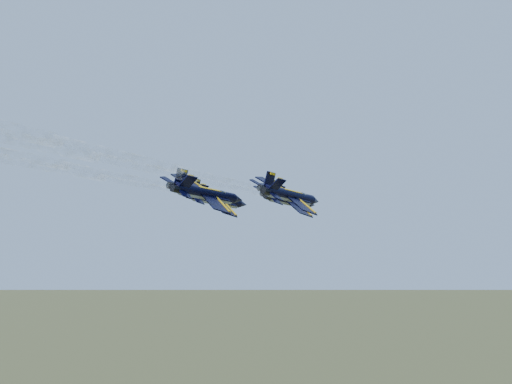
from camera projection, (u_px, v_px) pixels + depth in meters
The scene contains 6 objects.
jet_lead at pixel (289, 200), 111.67m from camera, with size 12.03×17.92×7.07m.
jet_left at pixel (217, 199), 110.09m from camera, with size 12.03×17.92×7.07m.
jet_right at pixel (291, 195), 99.01m from camera, with size 12.03×17.92×7.07m.
jet_slot at pixel (207, 193), 94.48m from camera, with size 12.03×17.92×7.07m.
smoke_trail_lead at pixel (104, 184), 78.04m from camera, with size 10.49×57.74×2.36m.
smoke_trail_right at pixel (70, 175), 65.38m from camera, with size 10.49×57.74×2.36m.
Camera 1 is at (51.13, -92.23, 96.19)m, focal length 40.00 mm.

